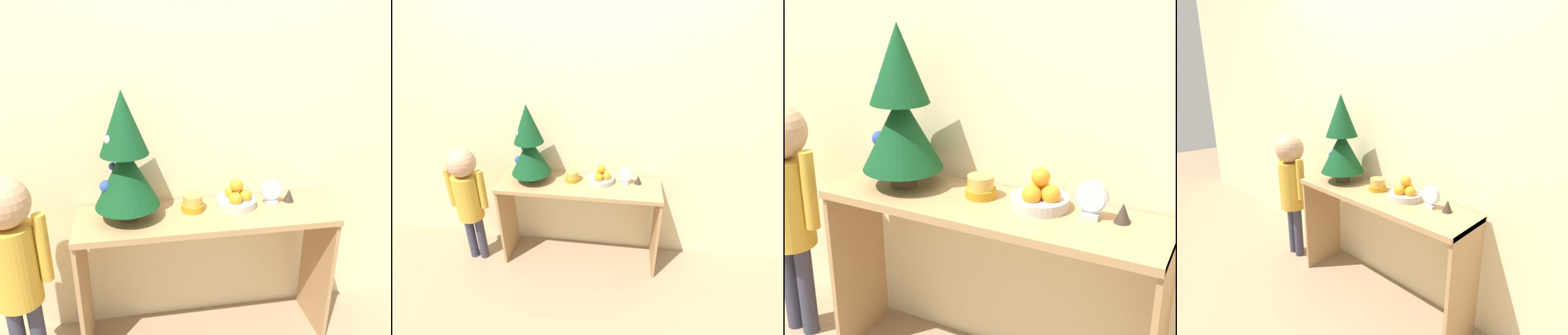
% 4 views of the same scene
% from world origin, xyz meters
% --- Properties ---
extents(back_wall, '(7.00, 0.05, 2.50)m').
position_xyz_m(back_wall, '(0.00, 0.40, 1.25)').
color(back_wall, beige).
rests_on(back_wall, ground_plane).
extents(console_table, '(1.24, 0.35, 0.73)m').
position_xyz_m(console_table, '(0.00, 0.18, 0.57)').
color(console_table, tan).
rests_on(console_table, ground_plane).
extents(mini_tree, '(0.30, 0.30, 0.60)m').
position_xyz_m(mini_tree, '(-0.37, 0.19, 1.02)').
color(mini_tree, '#4C3828').
rests_on(mini_tree, console_table).
extents(fruit_bowl, '(0.20, 0.20, 0.14)m').
position_xyz_m(fruit_bowl, '(0.16, 0.24, 0.77)').
color(fruit_bowl, '#B7B2A8').
rests_on(fruit_bowl, console_table).
extents(singing_bowl, '(0.11, 0.11, 0.08)m').
position_xyz_m(singing_bowl, '(-0.06, 0.23, 0.77)').
color(singing_bowl, '#B78419').
rests_on(singing_bowl, console_table).
extents(desk_clock, '(0.11, 0.04, 0.13)m').
position_xyz_m(desk_clock, '(0.34, 0.23, 0.80)').
color(desk_clock, '#B2B2B7').
rests_on(desk_clock, console_table).
extents(figurine, '(0.06, 0.06, 0.07)m').
position_xyz_m(figurine, '(0.44, 0.24, 0.76)').
color(figurine, '#382D23').
rests_on(figurine, console_table).
extents(child_figure, '(0.31, 0.22, 1.02)m').
position_xyz_m(child_figure, '(-0.87, 0.07, 0.66)').
color(child_figure, '#38384C').
rests_on(child_figure, ground_plane).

